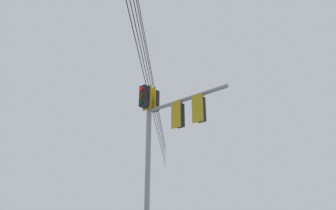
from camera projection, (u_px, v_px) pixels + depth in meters
The scene contains 2 objects.
signal_mast_assembly at pixel (162, 133), 12.13m from camera, with size 1.40×3.83×7.46m.
overhead_wire_span at pixel (152, 92), 14.59m from camera, with size 16.07×20.62×1.58m.
Camera 1 is at (-7.44, -9.91, 1.78)m, focal length 34.22 mm.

